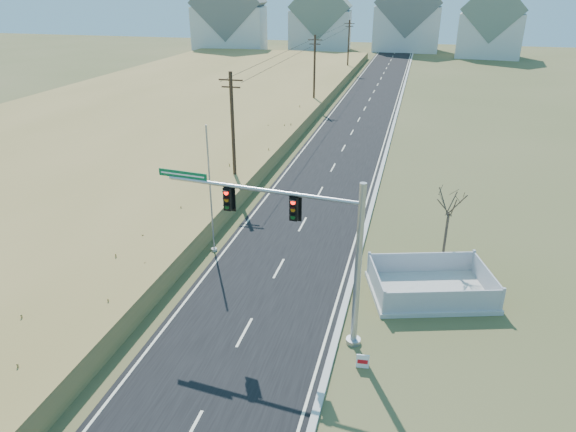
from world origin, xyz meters
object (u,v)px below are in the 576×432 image
object	(u,v)px
flagpole	(211,204)
bare_tree	(450,202)
open_sign	(363,361)
fence_enclosure	(430,289)
traffic_signal_mast	(315,244)

from	to	relation	value
flagpole	bare_tree	xyz separation A→B (m)	(13.23, 1.60, 0.85)
open_sign	flagpole	xyz separation A→B (m)	(-9.87, 8.18, 2.72)
open_sign	bare_tree	xyz separation A→B (m)	(3.36, 9.78, 3.57)
fence_enclosure	bare_tree	distance (m)	4.94
flagpole	open_sign	bearing A→B (deg)	-39.65
traffic_signal_mast	open_sign	world-z (taller)	traffic_signal_mast
fence_enclosure	open_sign	bearing A→B (deg)	-129.38
traffic_signal_mast	open_sign	xyz separation A→B (m)	(2.48, -1.76, -4.29)
bare_tree	open_sign	bearing A→B (deg)	-108.95
open_sign	fence_enclosure	bearing A→B (deg)	62.23
open_sign	bare_tree	world-z (taller)	bare_tree
fence_enclosure	flagpole	distance (m)	13.00
fence_enclosure	traffic_signal_mast	bearing A→B (deg)	-154.28
open_sign	flagpole	world-z (taller)	flagpole
traffic_signal_mast	open_sign	size ratio (longest dim) A/B	14.36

